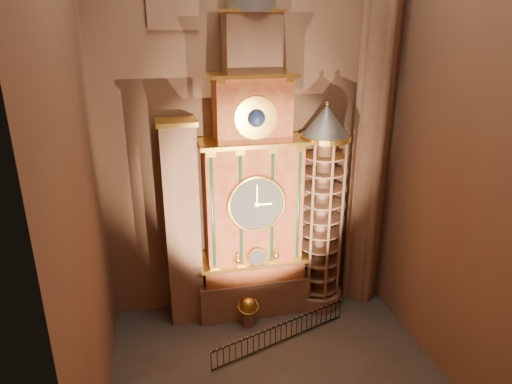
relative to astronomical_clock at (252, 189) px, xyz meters
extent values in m
plane|color=#383330|center=(0.00, -4.96, -6.68)|extent=(14.00, 14.00, 0.00)
plane|color=#91684E|center=(0.00, 1.04, 4.32)|extent=(22.00, 0.00, 22.00)
plane|color=#91684E|center=(-7.00, -4.96, 4.32)|extent=(0.00, 22.00, 22.00)
plane|color=#91684E|center=(7.00, -4.96, 4.32)|extent=(0.00, 22.00, 22.00)
cube|color=#8C634C|center=(0.00, 0.04, -5.68)|extent=(5.60, 2.20, 2.00)
cube|color=maroon|center=(0.00, 0.04, -4.18)|extent=(5.00, 2.00, 1.00)
cube|color=#FFCB4B|center=(0.00, -0.01, -3.63)|extent=(5.40, 2.30, 0.18)
cube|color=maroon|center=(0.00, 0.04, -0.68)|extent=(4.60, 2.00, 6.00)
cylinder|color=black|center=(-2.05, -0.82, -0.68)|extent=(0.32, 0.32, 5.60)
cylinder|color=black|center=(-0.75, -0.82, -0.68)|extent=(0.32, 0.32, 5.60)
cylinder|color=black|center=(0.75, -0.82, -0.68)|extent=(0.32, 0.32, 5.60)
cylinder|color=black|center=(2.05, -0.82, -0.68)|extent=(0.32, 0.32, 5.60)
cube|color=#FFCB4B|center=(0.00, -0.01, 2.37)|extent=(5.00, 2.25, 0.18)
cylinder|color=#2D3033|center=(0.00, -0.97, -0.38)|extent=(2.60, 0.12, 2.60)
torus|color=#FFCB4B|center=(0.00, -1.02, -0.38)|extent=(2.80, 0.16, 2.80)
cylinder|color=#FFCB4B|center=(0.00, -1.12, -3.08)|extent=(0.90, 0.10, 0.90)
sphere|color=#FFCB4B|center=(-0.95, -1.07, -3.13)|extent=(0.36, 0.36, 0.36)
sphere|color=#FFCB4B|center=(0.95, -1.07, -3.13)|extent=(0.36, 0.36, 0.36)
cube|color=maroon|center=(0.00, 0.04, 3.82)|extent=(3.40, 1.80, 3.00)
sphere|color=#0D0F43|center=(0.00, -0.87, 3.62)|extent=(0.80, 0.80, 0.80)
cube|color=#FFCB4B|center=(0.00, -0.01, 5.37)|extent=(3.80, 2.00, 0.15)
cube|color=#8C634C|center=(0.00, 0.04, 6.62)|extent=(2.40, 1.60, 2.60)
cube|color=#8C634C|center=(-3.40, 0.04, -1.68)|extent=(1.60, 1.40, 10.00)
cube|color=#FFCB4B|center=(-3.40, -0.38, -3.68)|extent=(1.35, 0.10, 2.10)
cube|color=#4B1E14|center=(-3.40, -0.44, -3.68)|extent=(1.05, 0.04, 1.75)
cube|color=#FFCB4B|center=(-3.40, -0.38, -1.08)|extent=(1.35, 0.10, 2.10)
cube|color=#4B1E14|center=(-3.40, -0.44, -1.08)|extent=(1.05, 0.04, 1.75)
cube|color=#FFCB4B|center=(-3.40, -0.38, 1.52)|extent=(1.35, 0.10, 2.10)
cube|color=#4B1E14|center=(-3.40, -0.44, 1.52)|extent=(1.05, 0.04, 1.75)
cube|color=#FFCB4B|center=(-3.40, 0.04, 3.42)|extent=(1.80, 1.60, 0.20)
cylinder|color=#8C634C|center=(3.50, -0.26, -6.28)|extent=(2.50, 2.50, 0.80)
cylinder|color=#8C634C|center=(3.50, -0.26, -1.78)|extent=(0.70, 0.70, 8.20)
cylinder|color=#FFCB4B|center=(3.50, -0.26, 2.42)|extent=(2.40, 2.40, 0.25)
cone|color=slate|center=(3.50, -0.26, 3.22)|extent=(2.30, 2.30, 1.50)
sphere|color=#FFCB4B|center=(3.50, -0.26, 4.02)|extent=(0.20, 0.20, 0.20)
cylinder|color=#8C634C|center=(6.10, 0.04, 4.32)|extent=(1.60, 1.60, 22.00)
cylinder|color=#8C634C|center=(6.90, 0.04, 4.32)|extent=(0.44, 0.44, 22.00)
cylinder|color=#8C634C|center=(5.30, 0.04, 4.32)|extent=(0.44, 0.44, 22.00)
cylinder|color=#8C634C|center=(6.10, 0.84, 4.32)|extent=(0.44, 0.44, 22.00)
cylinder|color=#8C634C|center=(6.10, -0.76, 4.32)|extent=(0.44, 0.44, 22.00)
cylinder|color=#8C634C|center=(-0.52, -1.36, -6.34)|extent=(0.57, 0.57, 0.67)
sphere|color=gold|center=(-0.52, -1.36, -5.58)|extent=(0.86, 0.86, 0.86)
torus|color=gold|center=(-0.52, -1.36, -5.58)|extent=(1.06, 1.00, 0.46)
cube|color=black|center=(0.69, -3.09, -5.65)|extent=(6.93, 2.41, 0.04)
cube|color=black|center=(0.69, -3.09, -6.59)|extent=(6.93, 2.41, 0.04)
camera|label=1|loc=(-4.41, -20.06, 7.54)|focal=32.00mm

